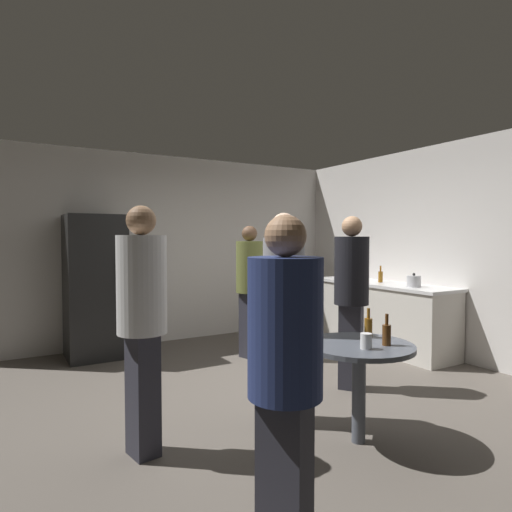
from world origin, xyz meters
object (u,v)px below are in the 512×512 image
(kettle, at_px, (414,281))
(person_in_gray_shirt, at_px, (284,300))
(beer_bottle_brown, at_px, (387,334))
(person_in_black_shirt, at_px, (351,288))
(person_in_navy_shirt, at_px, (285,365))
(foreground_table, at_px, (359,358))
(beer_bottle_amber, at_px, (368,327))
(plastic_cup_white, at_px, (366,341))
(refrigerator, at_px, (95,286))
(person_in_olive_shirt, at_px, (249,280))
(wine_bottle_on_counter, at_px, (352,271))
(person_in_white_shirt, at_px, (142,310))
(beer_bottle_on_counter, at_px, (381,276))

(kettle, bearing_deg, person_in_gray_shirt, -162.81)
(beer_bottle_brown, relative_size, person_in_black_shirt, 0.13)
(beer_bottle_brown, relative_size, person_in_navy_shirt, 0.14)
(person_in_navy_shirt, bearing_deg, person_in_black_shirt, 10.70)
(foreground_table, distance_m, beer_bottle_amber, 0.30)
(plastic_cup_white, relative_size, person_in_navy_shirt, 0.07)
(refrigerator, distance_m, beer_bottle_brown, 3.81)
(person_in_olive_shirt, distance_m, person_in_navy_shirt, 3.62)
(wine_bottle_on_counter, xyz_separation_m, foreground_table, (-2.31, -2.59, -0.39))
(refrigerator, distance_m, person_in_white_shirt, 2.81)
(wine_bottle_on_counter, xyz_separation_m, person_in_black_shirt, (-1.56, -1.68, -0.00))
(beer_bottle_amber, relative_size, person_in_olive_shirt, 0.14)
(foreground_table, distance_m, plastic_cup_white, 0.22)
(refrigerator, xyz_separation_m, beer_bottle_amber, (1.44, -3.30, -0.08))
(kettle, bearing_deg, person_in_white_shirt, -168.42)
(person_in_gray_shirt, bearing_deg, person_in_olive_shirt, 148.61)
(wine_bottle_on_counter, distance_m, person_in_olive_shirt, 1.85)
(beer_bottle_brown, bearing_deg, person_in_black_shirt, 59.58)
(beer_bottle_amber, xyz_separation_m, plastic_cup_white, (-0.27, -0.25, -0.03))
(foreground_table, bearing_deg, person_in_olive_shirt, 79.39)
(kettle, xyz_separation_m, person_in_white_shirt, (-3.63, -0.74, 0.05))
(person_in_olive_shirt, bearing_deg, person_in_black_shirt, -6.32)
(person_in_gray_shirt, relative_size, person_in_white_shirt, 0.99)
(beer_bottle_brown, bearing_deg, person_in_olive_shirt, 82.89)
(kettle, relative_size, person_in_olive_shirt, 0.15)
(wine_bottle_on_counter, bearing_deg, person_in_gray_shirt, -142.29)
(kettle, height_order, person_in_olive_shirt, person_in_olive_shirt)
(beer_bottle_amber, distance_m, beer_bottle_brown, 0.26)
(person_in_black_shirt, xyz_separation_m, person_in_white_shirt, (-2.18, -0.30, 0.00))
(foreground_table, bearing_deg, beer_bottle_amber, 29.74)
(beer_bottle_on_counter, height_order, plastic_cup_white, beer_bottle_on_counter)
(kettle, bearing_deg, beer_bottle_brown, -144.11)
(refrigerator, xyz_separation_m, person_in_black_shirt, (1.98, -2.51, 0.11))
(person_in_black_shirt, bearing_deg, beer_bottle_amber, 19.16)
(person_in_olive_shirt, distance_m, person_in_white_shirt, 2.65)
(beer_bottle_amber, relative_size, plastic_cup_white, 2.09)
(wine_bottle_on_counter, xyz_separation_m, person_in_navy_shirt, (-3.48, -3.35, -0.07))
(beer_bottle_amber, xyz_separation_m, person_in_olive_shirt, (0.26, 2.35, 0.16))
(person_in_olive_shirt, relative_size, person_in_black_shirt, 0.96)
(wine_bottle_on_counter, bearing_deg, person_in_black_shirt, -132.86)
(plastic_cup_white, relative_size, person_in_olive_shirt, 0.07)
(foreground_table, xyz_separation_m, beer_bottle_amber, (0.21, 0.12, 0.19))
(beer_bottle_amber, relative_size, person_in_navy_shirt, 0.14)
(plastic_cup_white, bearing_deg, person_in_gray_shirt, 105.94)
(kettle, relative_size, person_in_navy_shirt, 0.15)
(kettle, xyz_separation_m, person_in_olive_shirt, (-1.73, 1.11, 0.00))
(foreground_table, distance_m, person_in_black_shirt, 1.24)
(person_in_olive_shirt, bearing_deg, beer_bottle_amber, -23.00)
(person_in_olive_shirt, relative_size, person_in_white_shirt, 0.96)
(beer_bottle_brown, height_order, person_in_white_shirt, person_in_white_shirt)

